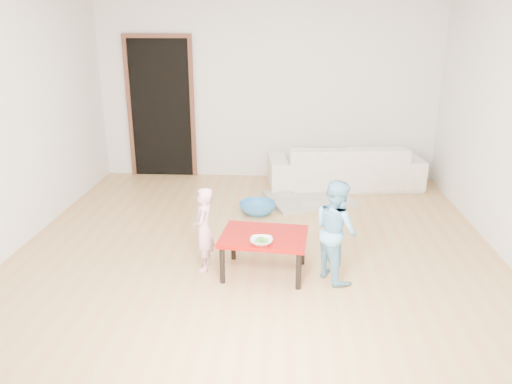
# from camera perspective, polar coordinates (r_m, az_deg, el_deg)

# --- Properties ---
(floor) EXTENTS (5.00, 5.00, 0.01)m
(floor) POSITION_cam_1_polar(r_m,az_deg,el_deg) (5.43, 0.13, -5.82)
(floor) COLOR tan
(floor) RESTS_ON ground
(back_wall) EXTENTS (5.00, 0.02, 2.60)m
(back_wall) POSITION_cam_1_polar(r_m,az_deg,el_deg) (7.49, 1.33, 11.44)
(back_wall) COLOR silver
(back_wall) RESTS_ON floor
(left_wall) EXTENTS (0.02, 5.00, 2.60)m
(left_wall) POSITION_cam_1_polar(r_m,az_deg,el_deg) (5.74, -25.83, 7.31)
(left_wall) COLOR silver
(left_wall) RESTS_ON floor
(doorway) EXTENTS (1.02, 0.08, 2.11)m
(doorway) POSITION_cam_1_polar(r_m,az_deg,el_deg) (7.74, -10.77, 9.30)
(doorway) COLOR brown
(doorway) RESTS_ON back_wall
(sofa) EXTENTS (2.24, 1.09, 0.63)m
(sofa) POSITION_cam_1_polar(r_m,az_deg,el_deg) (7.29, 10.03, 3.03)
(sofa) COLOR white
(sofa) RESTS_ON floor
(cushion) EXTENTS (0.48, 0.45, 0.11)m
(cushion) POSITION_cam_1_polar(r_m,az_deg,el_deg) (7.00, 6.24, 3.85)
(cushion) COLOR #F8A71B
(cushion) RESTS_ON sofa
(red_table) EXTENTS (0.85, 0.67, 0.40)m
(red_table) POSITION_cam_1_polar(r_m,az_deg,el_deg) (4.73, 0.92, -7.09)
(red_table) COLOR #930A08
(red_table) RESTS_ON floor
(bowl) EXTENTS (0.20, 0.20, 0.05)m
(bowl) POSITION_cam_1_polar(r_m,az_deg,el_deg) (4.45, 0.63, -5.65)
(bowl) COLOR white
(bowl) RESTS_ON red_table
(broccoli) EXTENTS (0.12, 0.12, 0.06)m
(broccoli) POSITION_cam_1_polar(r_m,az_deg,el_deg) (4.45, 0.63, -5.61)
(broccoli) COLOR #2D5919
(broccoli) RESTS_ON red_table
(child_pink) EXTENTS (0.20, 0.30, 0.82)m
(child_pink) POSITION_cam_1_polar(r_m,az_deg,el_deg) (4.75, -6.02, -4.27)
(child_pink) COLOR #DB6484
(child_pink) RESTS_ON floor
(child_blue) EXTENTS (0.54, 0.58, 0.95)m
(child_blue) POSITION_cam_1_polar(r_m,az_deg,el_deg) (4.59, 9.12, -4.34)
(child_blue) COLOR #59A6CE
(child_blue) RESTS_ON floor
(basin) EXTENTS (0.46, 0.46, 0.14)m
(basin) POSITION_cam_1_polar(r_m,az_deg,el_deg) (6.21, 0.19, -1.83)
(basin) COLOR #327EBF
(basin) RESTS_ON floor
(blanket) EXTENTS (1.30, 1.20, 0.05)m
(blanket) POSITION_cam_1_polar(r_m,az_deg,el_deg) (6.71, 6.08, -0.74)
(blanket) COLOR #B7B5A1
(blanket) RESTS_ON floor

